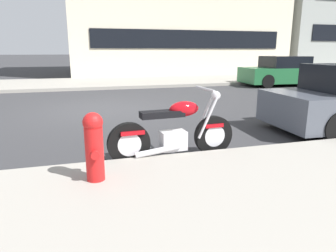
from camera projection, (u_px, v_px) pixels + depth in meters
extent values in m
plane|color=#333335|center=(105.00, 109.00, 9.03)|extent=(260.00, 260.00, 0.00)
cube|color=gray|center=(292.00, 77.00, 18.93)|extent=(120.00, 5.00, 0.14)
cube|color=silver|center=(126.00, 152.00, 5.24)|extent=(0.12, 2.20, 0.01)
cylinder|color=black|center=(213.00, 135.00, 5.07)|extent=(0.66, 0.15, 0.65)
cylinder|color=silver|center=(213.00, 135.00, 5.07)|extent=(0.36, 0.14, 0.36)
cylinder|color=black|center=(129.00, 144.00, 4.61)|extent=(0.66, 0.15, 0.65)
cylinder|color=silver|center=(129.00, 144.00, 4.61)|extent=(0.36, 0.14, 0.36)
cube|color=silver|center=(173.00, 140.00, 4.84)|extent=(0.41, 0.28, 0.30)
cube|color=black|center=(162.00, 114.00, 4.68)|extent=(0.69, 0.26, 0.10)
ellipsoid|color=#B20C14|center=(184.00, 109.00, 4.78)|extent=(0.49, 0.27, 0.24)
cube|color=#B20C14|center=(132.00, 132.00, 4.58)|extent=(0.37, 0.20, 0.06)
cube|color=#B20C14|center=(213.00, 125.00, 5.02)|extent=(0.33, 0.18, 0.06)
cylinder|color=silver|center=(204.00, 116.00, 5.01)|extent=(0.34, 0.06, 0.65)
cylinder|color=silver|center=(208.00, 118.00, 4.88)|extent=(0.34, 0.06, 0.65)
cylinder|color=silver|center=(205.00, 89.00, 4.82)|extent=(0.07, 0.62, 0.04)
sphere|color=silver|center=(216.00, 96.00, 4.92)|extent=(0.15, 0.15, 0.15)
cylinder|color=silver|center=(158.00, 151.00, 4.64)|extent=(0.71, 0.13, 0.16)
cylinder|color=black|center=(285.00, 111.00, 7.17)|extent=(0.63, 0.25, 0.62)
cylinder|color=black|center=(336.00, 127.00, 5.67)|extent=(0.63, 0.25, 0.62)
cube|color=#236638|center=(284.00, 75.00, 15.10)|extent=(4.22, 1.99, 0.72)
cube|color=black|center=(285.00, 62.00, 14.94)|extent=(2.01, 1.74, 0.54)
cylinder|color=black|center=(267.00, 81.00, 14.08)|extent=(0.63, 0.25, 0.62)
cylinder|color=black|center=(250.00, 78.00, 15.61)|extent=(0.63, 0.25, 0.62)
cylinder|color=black|center=(319.00, 80.00, 14.69)|extent=(0.63, 0.25, 0.62)
cylinder|color=black|center=(297.00, 77.00, 16.22)|extent=(0.63, 0.25, 0.62)
cylinder|color=red|center=(95.00, 154.00, 3.71)|extent=(0.22, 0.22, 0.67)
sphere|color=red|center=(93.00, 122.00, 3.61)|extent=(0.24, 0.24, 0.24)
cylinder|color=red|center=(94.00, 148.00, 3.83)|extent=(0.10, 0.08, 0.10)
cylinder|color=red|center=(95.00, 155.00, 3.57)|extent=(0.10, 0.08, 0.10)
cube|color=beige|center=(168.00, 0.00, 22.97)|extent=(14.48, 10.17, 10.70)
cube|color=black|center=(191.00, 39.00, 18.92)|extent=(12.17, 0.06, 1.10)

